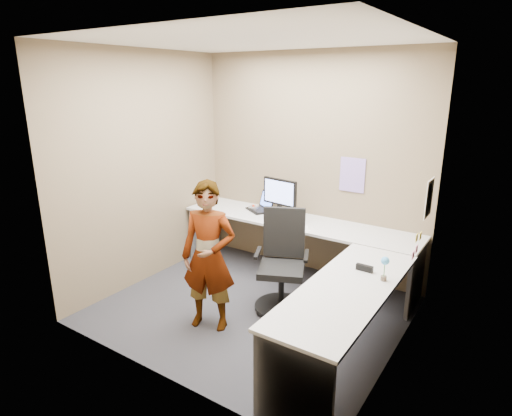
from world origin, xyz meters
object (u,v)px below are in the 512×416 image
Objects in this scene: desk at (306,255)px; office_chair at (282,270)px; monitor at (280,194)px; person at (209,256)px.

desk is 0.30m from office_chair.
monitor is (-0.61, 0.49, 0.47)m from desk.
office_chair is at bearing 40.18° from person.
person is (-0.41, -0.69, 0.30)m from office_chair.
monitor is 0.32× the size of person.
office_chair is at bearing -48.70° from monitor.
person is at bearing -124.84° from desk.
person is (0.01, -1.35, -0.32)m from monitor.
office_chair is 0.72× the size of person.
person is at bearing -145.22° from office_chair.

